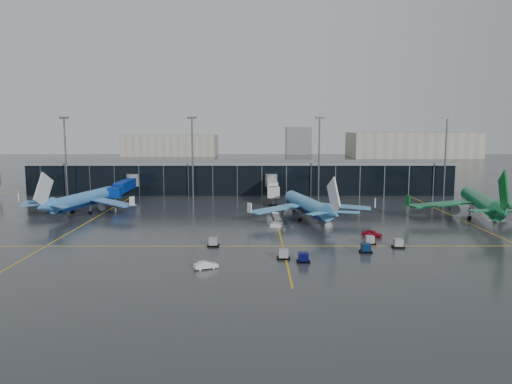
{
  "coord_description": "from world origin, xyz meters",
  "views": [
    {
      "loc": [
        4.69,
        -107.45,
        22.6
      ],
      "look_at": [
        5.0,
        18.0,
        6.0
      ],
      "focal_mm": 35.0,
      "sensor_mm": 36.0,
      "label": 1
    }
  ],
  "objects_px": {
    "airliner_aer_lingus": "(482,193)",
    "airliner_klm_near": "(308,196)",
    "service_van_red": "(372,233)",
    "service_van_white": "(206,265)",
    "airliner_arkefly": "(84,191)",
    "mobile_airstair": "(277,223)",
    "baggage_carts": "(323,248)"
  },
  "relations": [
    {
      "from": "airliner_aer_lingus",
      "to": "baggage_carts",
      "type": "relative_size",
      "value": 1.14
    },
    {
      "from": "airliner_klm_near",
      "to": "service_van_red",
      "type": "relative_size",
      "value": 8.92
    },
    {
      "from": "airliner_aer_lingus",
      "to": "baggage_carts",
      "type": "distance_m",
      "value": 54.21
    },
    {
      "from": "baggage_carts",
      "to": "service_van_white",
      "type": "height_order",
      "value": "baggage_carts"
    },
    {
      "from": "mobile_airstair",
      "to": "service_van_red",
      "type": "xyz_separation_m",
      "value": [
        19.1,
        -10.66,
        -0.06
      ]
    },
    {
      "from": "airliner_arkefly",
      "to": "service_van_red",
      "type": "bearing_deg",
      "value": -10.71
    },
    {
      "from": "airliner_klm_near",
      "to": "airliner_aer_lingus",
      "type": "relative_size",
      "value": 0.88
    },
    {
      "from": "airliner_aer_lingus",
      "to": "service_van_white",
      "type": "height_order",
      "value": "airliner_aer_lingus"
    },
    {
      "from": "baggage_carts",
      "to": "service_van_red",
      "type": "distance_m",
      "value": 17.13
    },
    {
      "from": "airliner_klm_near",
      "to": "service_van_red",
      "type": "height_order",
      "value": "airliner_klm_near"
    },
    {
      "from": "airliner_klm_near",
      "to": "airliner_aer_lingus",
      "type": "height_order",
      "value": "airliner_aer_lingus"
    },
    {
      "from": "service_van_red",
      "to": "airliner_arkefly",
      "type": "bearing_deg",
      "value": 100.18
    },
    {
      "from": "airliner_klm_near",
      "to": "baggage_carts",
      "type": "distance_m",
      "value": 32.21
    },
    {
      "from": "airliner_klm_near",
      "to": "airliner_arkefly",
      "type": "bearing_deg",
      "value": 157.69
    },
    {
      "from": "baggage_carts",
      "to": "service_van_white",
      "type": "bearing_deg",
      "value": -151.99
    },
    {
      "from": "baggage_carts",
      "to": "service_van_white",
      "type": "relative_size",
      "value": 9.54
    },
    {
      "from": "airliner_arkefly",
      "to": "airliner_klm_near",
      "type": "height_order",
      "value": "airliner_arkefly"
    },
    {
      "from": "airliner_klm_near",
      "to": "service_van_white",
      "type": "relative_size",
      "value": 9.56
    },
    {
      "from": "mobile_airstair",
      "to": "airliner_arkefly",
      "type": "bearing_deg",
      "value": 178.78
    },
    {
      "from": "service_van_white",
      "to": "airliner_aer_lingus",
      "type": "bearing_deg",
      "value": -80.2
    },
    {
      "from": "airliner_aer_lingus",
      "to": "airliner_klm_near",
      "type": "bearing_deg",
      "value": -167.02
    },
    {
      "from": "mobile_airstair",
      "to": "service_van_white",
      "type": "xyz_separation_m",
      "value": [
        -12.84,
        -33.81,
        -0.13
      ]
    },
    {
      "from": "baggage_carts",
      "to": "airliner_klm_near",
      "type": "bearing_deg",
      "value": 89.08
    },
    {
      "from": "airliner_aer_lingus",
      "to": "service_van_white",
      "type": "distance_m",
      "value": 76.77
    },
    {
      "from": "airliner_arkefly",
      "to": "airliner_aer_lingus",
      "type": "distance_m",
      "value": 100.5
    },
    {
      "from": "airliner_klm_near",
      "to": "service_van_white",
      "type": "xyz_separation_m",
      "value": [
        -20.67,
        -42.55,
        -5.05
      ]
    },
    {
      "from": "baggage_carts",
      "to": "mobile_airstair",
      "type": "relative_size",
      "value": 9.86
    },
    {
      "from": "airliner_klm_near",
      "to": "service_van_red",
      "type": "xyz_separation_m",
      "value": [
        11.27,
        -19.4,
        -4.98
      ]
    },
    {
      "from": "service_van_red",
      "to": "service_van_white",
      "type": "relative_size",
      "value": 1.07
    },
    {
      "from": "baggage_carts",
      "to": "airliner_aer_lingus",
      "type": "bearing_deg",
      "value": 36.95
    },
    {
      "from": "mobile_airstair",
      "to": "service_van_white",
      "type": "bearing_deg",
      "value": -91.81
    },
    {
      "from": "baggage_carts",
      "to": "mobile_airstair",
      "type": "xyz_separation_m",
      "value": [
        -7.32,
        23.09,
        0.01
      ]
    }
  ]
}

